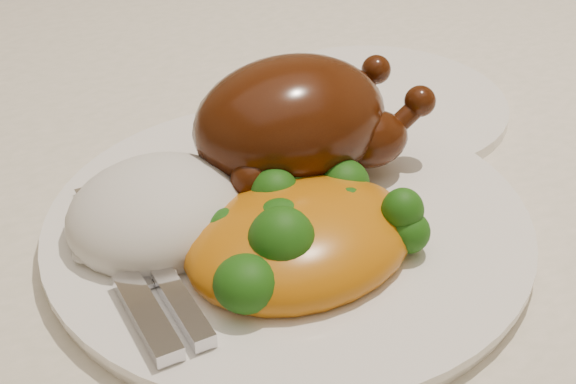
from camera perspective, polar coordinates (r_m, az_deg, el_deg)
name	(u,v)px	position (r m, az deg, el deg)	size (l,w,h in m)	color
dining_table	(267,276)	(0.65, -1.52, -5.98)	(1.60, 0.90, 0.76)	brown
tablecloth	(265,202)	(0.61, -1.62, -0.71)	(1.73, 1.03, 0.18)	white
dinner_plate	(288,226)	(0.52, 0.00, -2.41)	(0.31, 0.31, 0.01)	white
side_plate	(376,104)	(0.67, 6.26, 6.23)	(0.22, 0.22, 0.01)	white
roast_chicken	(296,121)	(0.54, 0.58, 5.09)	(0.17, 0.11, 0.09)	#441B07
rice_mound	(158,214)	(0.51, -9.22, -1.53)	(0.14, 0.14, 0.06)	white
mac_and_cheese	(305,233)	(0.48, 1.22, -2.97)	(0.16, 0.14, 0.06)	orange
cutlery	(149,281)	(0.47, -9.85, -6.28)	(0.04, 0.18, 0.01)	silver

